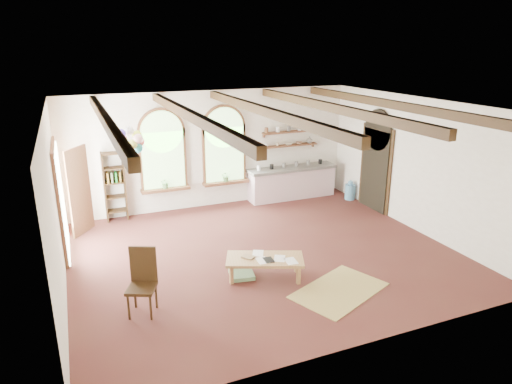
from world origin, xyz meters
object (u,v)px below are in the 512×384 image
kitchen_counter (292,182)px  balloon_cluster (130,141)px  side_chair (143,295)px  coffee_table (265,260)px

kitchen_counter → balloon_cluster: 5.24m
kitchen_counter → side_chair: (-5.09, -4.54, -0.15)m
side_chair → balloon_cluster: size_ratio=1.01×
kitchen_counter → coffee_table: (-2.70, -4.21, -0.10)m
coffee_table → balloon_cluster: bearing=125.2°
side_chair → coffee_table: bearing=8.0°
coffee_table → side_chair: side_chair is taller
kitchen_counter → balloon_cluster: size_ratio=2.36×
coffee_table → side_chair: size_ratio=1.42×
kitchen_counter → side_chair: side_chair is taller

